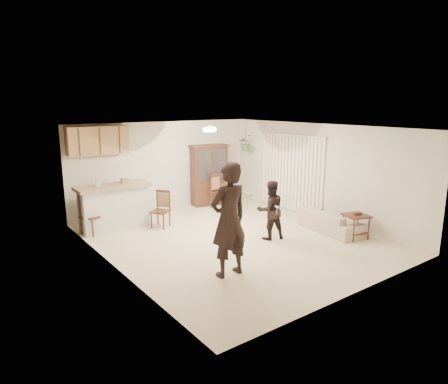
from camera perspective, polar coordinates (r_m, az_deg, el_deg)
floor at (r=9.09m, az=1.32°, el=-6.72°), size 6.50×6.50×0.00m
ceiling at (r=8.59m, az=1.41°, el=9.21°), size 5.50×6.50×0.02m
wall_back at (r=11.46m, az=-8.62°, el=3.66°), size 5.50×0.02×2.50m
wall_front at (r=6.57m, az=18.97°, el=-3.67°), size 5.50×0.02×2.50m
wall_left at (r=7.45m, az=-15.66°, el=-1.55°), size 0.02×6.50×2.50m
wall_right at (r=10.63m, az=13.20°, el=2.76°), size 0.02×6.50×2.50m
breakfast_bar at (r=10.07m, az=-15.41°, el=-2.28°), size 1.60×0.55×1.00m
bar_top at (r=9.95m, az=-15.59°, el=0.79°), size 1.75×0.70×0.08m
upper_cabinets at (r=10.45m, az=-17.62°, el=7.04°), size 1.50×0.34×0.70m
vertical_blinds at (r=11.23m, az=9.55°, el=2.66°), size 0.06×2.30×2.10m
ceiling_fixture at (r=9.69m, az=-2.04°, el=9.00°), size 0.36×0.36×0.20m
hanging_plant at (r=11.95m, az=3.11°, el=7.04°), size 0.43×0.37×0.48m
plant_cord at (r=11.92m, az=3.13°, el=8.60°), size 0.01×0.01×0.65m
sofa at (r=9.87m, az=14.92°, el=-3.36°), size 0.99×1.96×0.73m
adult at (r=6.99m, az=0.69°, el=-4.98°), size 0.67×0.45×1.80m
child at (r=8.98m, az=6.63°, el=-2.55°), size 0.77×0.68×1.35m
china_hutch at (r=11.92m, az=-2.11°, el=2.39°), size 1.20×0.60×1.80m
side_table at (r=9.54m, az=18.30°, el=-4.63°), size 0.63×0.63×0.61m
chair_bar at (r=9.85m, az=-18.23°, el=-4.18°), size 0.56×0.56×0.96m
chair_hutch_left at (r=9.98m, az=-9.05°, el=-3.56°), size 0.56×0.56×0.91m
chair_hutch_right at (r=11.93m, az=-1.84°, el=-0.61°), size 0.51×0.51×0.99m
controller_adult at (r=6.46m, az=3.33°, el=-0.32°), size 0.06×0.18×0.05m
controller_child at (r=8.67m, az=7.57°, el=-2.12°), size 0.07×0.12×0.04m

